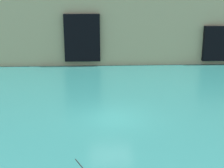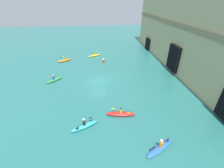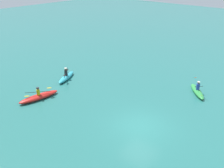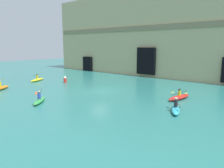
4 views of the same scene
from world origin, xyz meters
TOP-DOWN VIEW (x-y plane):
  - ground_plane at (0.00, 0.00)m, footprint 120.00×120.00m

SIDE VIEW (x-z plane):
  - ground_plane at x=0.00m, z-range 0.00..0.00m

